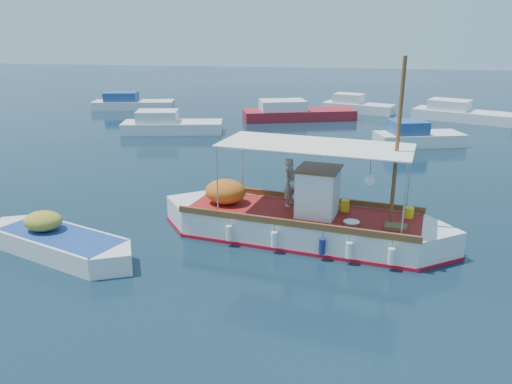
# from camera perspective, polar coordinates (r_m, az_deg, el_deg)

# --- Properties ---
(ground) EXTENTS (160.00, 160.00, 0.00)m
(ground) POSITION_cam_1_polar(r_m,az_deg,el_deg) (18.54, 4.06, -4.53)
(ground) COLOR black
(ground) RESTS_ON ground
(fishing_caique) EXTENTS (10.67, 4.21, 6.60)m
(fishing_caique) POSITION_cam_1_polar(r_m,az_deg,el_deg) (17.82, 5.06, -3.52)
(fishing_caique) COLOR white
(fishing_caique) RESTS_ON ground
(dinghy) EXTENTS (5.93, 3.21, 1.54)m
(dinghy) POSITION_cam_1_polar(r_m,az_deg,el_deg) (17.89, -21.46, -5.59)
(dinghy) COLOR white
(dinghy) RESTS_ON ground
(bg_boat_nw) EXTENTS (7.39, 3.87, 1.80)m
(bg_boat_nw) POSITION_cam_1_polar(r_m,az_deg,el_deg) (36.45, -9.86, 7.44)
(bg_boat_nw) COLOR silver
(bg_boat_nw) RESTS_ON ground
(bg_boat_n) EXTENTS (9.44, 5.49, 1.80)m
(bg_boat_n) POSITION_cam_1_polar(r_m,az_deg,el_deg) (41.44, 4.53, 8.94)
(bg_boat_n) COLOR maroon
(bg_boat_n) RESTS_ON ground
(bg_boat_ne) EXTENTS (5.82, 3.70, 1.80)m
(bg_boat_ne) POSITION_cam_1_polar(r_m,az_deg,el_deg) (33.60, 17.87, 5.92)
(bg_boat_ne) COLOR silver
(bg_boat_ne) RESTS_ON ground
(bg_boat_e) EXTENTS (8.04, 5.42, 1.80)m
(bg_boat_e) POSITION_cam_1_polar(r_m,az_deg,el_deg) (44.15, 22.28, 8.22)
(bg_boat_e) COLOR silver
(bg_boat_e) RESTS_ON ground
(bg_boat_far_w) EXTENTS (7.57, 3.82, 1.80)m
(bg_boat_far_w) POSITION_cam_1_polar(r_m,az_deg,el_deg) (47.85, -14.08, 9.71)
(bg_boat_far_w) COLOR silver
(bg_boat_far_w) RESTS_ON ground
(bg_boat_far_n) EXTENTS (6.48, 3.88, 1.80)m
(bg_boat_far_n) POSITION_cam_1_polar(r_m,az_deg,el_deg) (45.81, 11.37, 9.53)
(bg_boat_far_n) COLOR silver
(bg_boat_far_n) RESTS_ON ground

